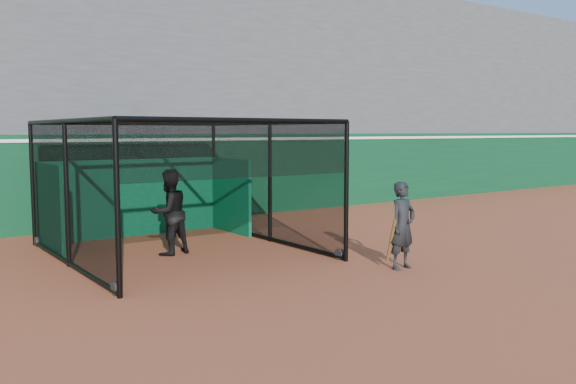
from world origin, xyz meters
TOP-DOWN VIEW (x-y plane):
  - ground at (0.00, 0.00)m, footprint 120.00×120.00m
  - outfield_wall at (0.00, 8.50)m, footprint 50.00×0.50m
  - grandstand at (0.00, 12.27)m, footprint 50.00×7.85m
  - batting_cage at (-0.41, 4.14)m, footprint 4.73×5.53m
  - batter at (-0.67, 4.06)m, footprint 1.01×0.87m
  - on_deck_player at (2.35, 0.29)m, footprint 0.64×0.44m

SIDE VIEW (x-z plane):
  - ground at x=0.00m, z-range 0.00..0.00m
  - on_deck_player at x=2.35m, z-range 0.00..1.65m
  - batter at x=-0.67m, z-range 0.00..1.80m
  - outfield_wall at x=0.00m, z-range 0.04..2.54m
  - batting_cage at x=-0.41m, z-range 0.00..2.77m
  - grandstand at x=0.00m, z-range 0.00..8.95m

